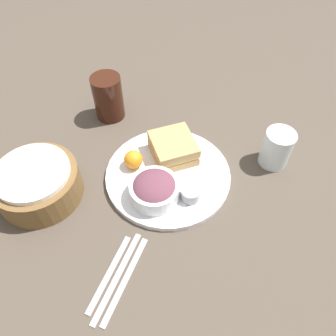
% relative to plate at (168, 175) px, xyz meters
% --- Properties ---
extents(ground_plane, '(4.00, 4.00, 0.00)m').
position_rel_plate_xyz_m(ground_plane, '(0.00, 0.00, -0.01)').
color(ground_plane, '#4C4238').
extents(plate, '(0.31, 0.31, 0.01)m').
position_rel_plate_xyz_m(plate, '(0.00, 0.00, 0.00)').
color(plate, silver).
rests_on(plate, ground_plane).
extents(sandwich, '(0.14, 0.14, 0.05)m').
position_rel_plate_xyz_m(sandwich, '(0.06, -0.01, 0.03)').
color(sandwich, tan).
rests_on(sandwich, plate).
extents(salad_bowl, '(0.11, 0.11, 0.06)m').
position_rel_plate_xyz_m(salad_bowl, '(-0.07, 0.02, 0.03)').
color(salad_bowl, white).
rests_on(salad_bowl, plate).
extents(dressing_cup, '(0.05, 0.05, 0.03)m').
position_rel_plate_xyz_m(dressing_cup, '(-0.07, -0.06, 0.02)').
color(dressing_cup, '#99999E').
rests_on(dressing_cup, plate).
extents(orange_wedge, '(0.05, 0.05, 0.05)m').
position_rel_plate_xyz_m(orange_wedge, '(0.02, 0.09, 0.03)').
color(orange_wedge, orange).
rests_on(orange_wedge, plate).
extents(drink_glass, '(0.08, 0.08, 0.13)m').
position_rel_plate_xyz_m(drink_glass, '(0.21, 0.18, 0.06)').
color(drink_glass, '#38190F').
rests_on(drink_glass, ground_plane).
extents(bread_basket, '(0.20, 0.20, 0.09)m').
position_rel_plate_xyz_m(bread_basket, '(-0.08, 0.29, 0.03)').
color(bread_basket, brown).
rests_on(bread_basket, ground_plane).
extents(fork, '(0.19, 0.07, 0.01)m').
position_rel_plate_xyz_m(fork, '(-0.26, 0.06, -0.00)').
color(fork, '#B2B2B7').
rests_on(fork, ground_plane).
extents(knife, '(0.19, 0.07, 0.01)m').
position_rel_plate_xyz_m(knife, '(-0.26, 0.08, -0.00)').
color(knife, '#B2B2B7').
rests_on(knife, ground_plane).
extents(spoon, '(0.17, 0.06, 0.01)m').
position_rel_plate_xyz_m(spoon, '(-0.25, 0.10, -0.00)').
color(spoon, '#B2B2B7').
rests_on(spoon, ground_plane).
extents(water_glass, '(0.07, 0.07, 0.10)m').
position_rel_plate_xyz_m(water_glass, '(0.07, -0.26, 0.04)').
color(water_glass, silver).
rests_on(water_glass, ground_plane).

